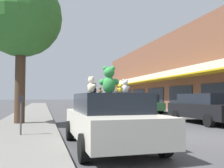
% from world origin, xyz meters
% --- Properties ---
extents(ground_plane, '(260.00, 260.00, 0.00)m').
position_xyz_m(ground_plane, '(0.00, 0.00, 0.00)').
color(ground_plane, '#424244').
extents(sidewalk_near, '(2.69, 90.00, 0.16)m').
position_xyz_m(sidewalk_near, '(-5.87, 0.00, 0.08)').
color(sidewalk_near, slate).
rests_on(sidewalk_near, ground_plane).
extents(storefront_row, '(12.37, 41.89, 7.90)m').
position_xyz_m(storefront_row, '(12.63, 15.80, 3.95)').
color(storefront_row, brown).
rests_on(storefront_row, ground_plane).
extents(plush_art_car, '(2.06, 4.58, 1.47)m').
position_xyz_m(plush_art_car, '(-3.31, -0.76, 0.77)').
color(plush_art_car, beige).
rests_on(plush_art_car, ground_plane).
extents(teddy_bear_giant, '(0.61, 0.42, 0.80)m').
position_xyz_m(teddy_bear_giant, '(-3.24, -0.49, 1.85)').
color(teddy_bear_giant, green).
rests_on(teddy_bear_giant, plush_art_car).
extents(teddy_bear_black, '(0.22, 0.23, 0.34)m').
position_xyz_m(teddy_bear_black, '(-3.54, 0.18, 1.63)').
color(teddy_bear_black, black).
rests_on(teddy_bear_black, plush_art_car).
extents(teddy_bear_cream, '(0.22, 0.29, 0.38)m').
position_xyz_m(teddy_bear_cream, '(-4.00, -1.74, 1.65)').
color(teddy_bear_cream, beige).
rests_on(teddy_bear_cream, plush_art_car).
extents(teddy_bear_yellow, '(0.16, 0.10, 0.22)m').
position_xyz_m(teddy_bear_yellow, '(-3.28, -1.68, 1.58)').
color(teddy_bear_yellow, yellow).
rests_on(teddy_bear_yellow, plush_art_car).
extents(teddy_bear_white, '(0.26, 0.16, 0.35)m').
position_xyz_m(teddy_bear_white, '(-3.08, -1.46, 1.64)').
color(teddy_bear_white, white).
rests_on(teddy_bear_white, plush_art_car).
extents(teddy_bear_blue, '(0.22, 0.14, 0.29)m').
position_xyz_m(teddy_bear_blue, '(-2.63, -0.11, 1.61)').
color(teddy_bear_blue, blue).
rests_on(teddy_bear_blue, plush_art_car).
extents(teddy_bear_brown, '(0.16, 0.14, 0.22)m').
position_xyz_m(teddy_bear_brown, '(-3.39, 0.01, 1.58)').
color(teddy_bear_brown, olive).
rests_on(teddy_bear_brown, plush_art_car).
extents(parked_car_far_center, '(2.16, 4.70, 1.55)m').
position_xyz_m(parked_car_far_center, '(3.18, 3.84, 0.83)').
color(parked_car_far_center, black).
rests_on(parked_car_far_center, ground_plane).
extents(parked_car_far_right, '(1.98, 4.37, 1.56)m').
position_xyz_m(parked_car_far_right, '(3.18, 12.27, 0.81)').
color(parked_car_far_right, '#336B3D').
rests_on(parked_car_far_right, ground_plane).
extents(street_tree, '(3.83, 3.83, 6.95)m').
position_xyz_m(street_tree, '(-6.12, 4.97, 5.16)').
color(street_tree, '#473323').
rests_on(street_tree, sidewalk_near).
extents(parking_meter, '(0.14, 0.10, 1.27)m').
position_xyz_m(parking_meter, '(-5.75, 1.13, 0.97)').
color(parking_meter, '#4C4C51').
rests_on(parking_meter, sidewalk_near).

